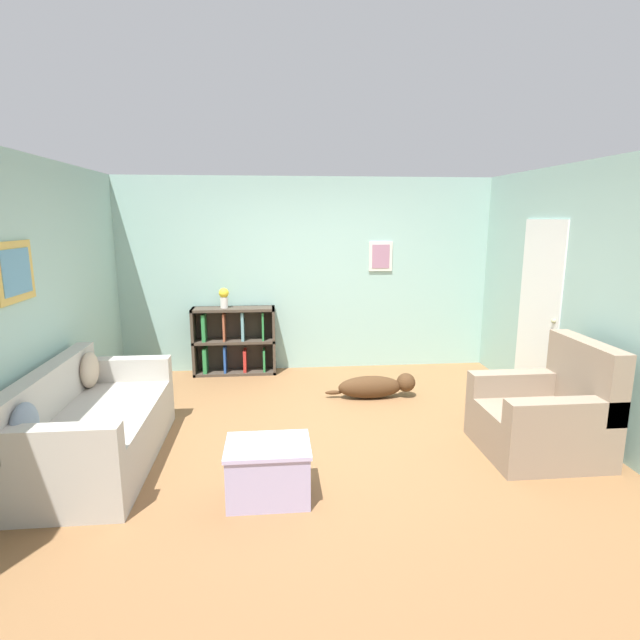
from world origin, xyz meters
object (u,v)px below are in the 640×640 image
Objects in this scene: vase at (224,297)px; coffee_table at (268,469)px; couch at (91,428)px; recliner_chair at (546,415)px; bookshelf at (234,341)px; dog at (376,386)px.

coffee_table is at bearing -79.40° from vase.
coffee_table is 2.36× the size of vase.
couch is 3.96m from recliner_chair.
recliner_chair is at bearing -41.73° from bookshelf.
recliner_chair is 1.63× the size of coffee_table.
recliner_chair is (2.94, -2.62, -0.10)m from bookshelf.
recliner_chair is at bearing -2.35° from couch.
recliner_chair is 4.06m from vase.
bookshelf reaches higher than coffee_table.
bookshelf is 2.08m from dog.
bookshelf is at bearing 98.70° from coffee_table.
bookshelf is at bearing 146.63° from dog.
recliner_chair is 2.52m from coffee_table.
vase is (-3.04, 2.60, 0.71)m from recliner_chair.
couch is 1.65m from coffee_table.
dog is (-1.22, 1.49, -0.20)m from recliner_chair.
coffee_table is (0.48, -3.14, -0.21)m from bookshelf.
couch is at bearing -110.56° from vase.
bookshelf is 1.07× the size of recliner_chair.
vase is at bearing -166.71° from bookshelf.
bookshelf is 0.62m from vase.
coffee_table is at bearing -168.11° from recliner_chair.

